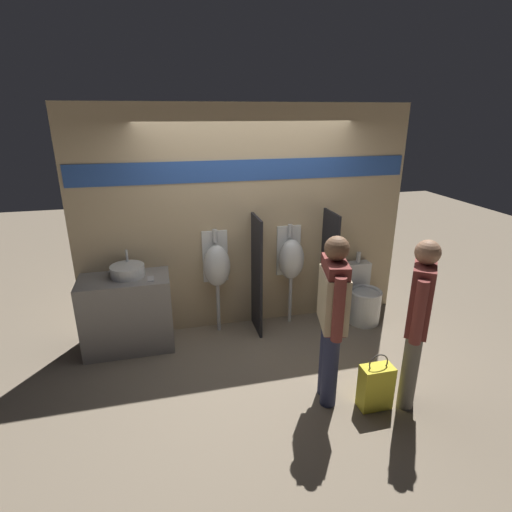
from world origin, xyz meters
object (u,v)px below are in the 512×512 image
at_px(urinal_far, 291,259).
at_px(urinal_near_counter, 217,266).
at_px(toilet, 363,299).
at_px(sink_basin, 127,271).
at_px(person_in_vest, 332,310).
at_px(shopping_bag, 376,386).
at_px(person_with_lanyard, 418,318).
at_px(cell_phone, 151,279).

bearing_deg(urinal_far, urinal_near_counter, 180.00).
bearing_deg(urinal_near_counter, toilet, -6.19).
relative_size(sink_basin, person_in_vest, 0.23).
height_order(sink_basin, person_in_vest, person_in_vest).
height_order(urinal_near_counter, shopping_bag, urinal_near_counter).
relative_size(urinal_far, person_with_lanyard, 0.80).
height_order(cell_phone, person_with_lanyard, person_with_lanyard).
distance_m(sink_basin, person_in_vest, 2.31).
distance_m(sink_basin, shopping_bag, 2.84).
bearing_deg(person_with_lanyard, cell_phone, 94.02).
bearing_deg(toilet, person_in_vest, -128.91).
relative_size(cell_phone, urinal_near_counter, 0.11).
distance_m(cell_phone, urinal_near_counter, 0.80).
xyz_separation_m(urinal_far, person_in_vest, (-0.13, -1.52, 0.08)).
height_order(cell_phone, shopping_bag, cell_phone).
xyz_separation_m(urinal_near_counter, person_in_vest, (0.81, -1.52, 0.08)).
height_order(toilet, shopping_bag, toilet).
relative_size(person_in_vest, shopping_bag, 2.87).
distance_m(sink_basin, urinal_far, 1.95).
xyz_separation_m(urinal_near_counter, toilet, (1.87, -0.20, -0.57)).
bearing_deg(person_in_vest, cell_phone, 64.81).
height_order(sink_basin, person_with_lanyard, person_with_lanyard).
height_order(urinal_near_counter, person_with_lanyard, person_with_lanyard).
height_order(cell_phone, person_in_vest, person_in_vest).
distance_m(urinal_far, person_in_vest, 1.53).
height_order(sink_basin, urinal_far, urinal_far).
bearing_deg(urinal_far, toilet, -12.23).
xyz_separation_m(person_in_vest, shopping_bag, (0.38, -0.22, -0.72)).
bearing_deg(urinal_far, cell_phone, -171.84).
relative_size(urinal_near_counter, toilet, 1.48).
distance_m(urinal_far, shopping_bag, 1.87).
bearing_deg(person_with_lanyard, shopping_bag, 126.75).
distance_m(urinal_near_counter, toilet, 1.96).
bearing_deg(urinal_near_counter, shopping_bag, -55.59).
bearing_deg(sink_basin, toilet, -2.34).
bearing_deg(person_in_vest, shopping_bag, -105.87).
xyz_separation_m(sink_basin, person_with_lanyard, (2.53, -1.65, -0.04)).
xyz_separation_m(cell_phone, toilet, (2.63, 0.04, -0.58)).
bearing_deg(sink_basin, cell_phone, -32.84).
bearing_deg(sink_basin, urinal_near_counter, 4.80).
distance_m(person_in_vest, person_with_lanyard, 0.75).
bearing_deg(cell_phone, toilet, 0.90).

